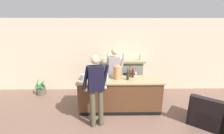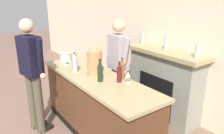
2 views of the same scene
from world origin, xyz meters
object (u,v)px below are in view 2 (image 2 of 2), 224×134
potted_plant_corner (77,65)px  ice_bucket_steel (66,57)px  copper_dispenser (95,61)px  wine_bottle_merlot_tall (122,70)px  wine_bottle_port_short (100,72)px  wine_bottle_riesling_slim (119,73)px  wine_glass_back_row (128,75)px  person_customer (32,72)px  wine_bottle_burgundy_dark (75,63)px  person_bartender (118,67)px  wine_bottle_rose_blush (91,60)px  fireplace_stone (164,83)px  wine_glass_by_dispenser (65,59)px

potted_plant_corner → ice_bucket_steel: size_ratio=2.55×
copper_dispenser → wine_bottle_merlot_tall: bearing=28.3°
wine_bottle_merlot_tall → wine_bottle_port_short: (-0.11, -0.31, 0.00)m
wine_bottle_riesling_slim → potted_plant_corner: bearing=163.8°
wine_glass_back_row → wine_bottle_merlot_tall: bearing=170.5°
person_customer → wine_bottle_riesling_slim: person_customer is taller
wine_bottle_riesling_slim → wine_glass_back_row: size_ratio=1.78×
ice_bucket_steel → wine_bottle_burgundy_dark: wine_bottle_burgundy_dark is taller
person_bartender → wine_bottle_port_short: person_bartender is taller
potted_plant_corner → wine_bottle_rose_blush: size_ratio=2.05×
potted_plant_corner → fireplace_stone: bearing=3.9°
fireplace_stone → ice_bucket_steel: fireplace_stone is taller
wine_glass_by_dispenser → person_customer: bearing=-74.9°
ice_bucket_steel → wine_bottle_rose_blush: 0.62m
ice_bucket_steel → wine_bottle_riesling_slim: 1.42m
wine_bottle_riesling_slim → wine_bottle_rose_blush: 0.82m
ice_bucket_steel → person_bartender: bearing=32.8°
person_customer → copper_dispenser: person_customer is taller
wine_glass_by_dispenser → person_bartender: bearing=45.9°
person_bartender → wine_glass_by_dispenser: bearing=-134.1°
fireplace_stone → wine_bottle_burgundy_dark: (-0.60, -1.46, 0.49)m
wine_bottle_merlot_tall → wine_glass_back_row: bearing=-9.5°
potted_plant_corner → person_customer: (2.24, -1.86, 0.80)m
wine_glass_by_dispenser → wine_glass_back_row: bearing=15.6°
ice_bucket_steel → wine_bottle_merlot_tall: (1.34, 0.28, 0.06)m
wine_bottle_riesling_slim → wine_glass_back_row: 0.13m
copper_dispenser → fireplace_stone: bearing=76.4°
potted_plant_corner → wine_bottle_rose_blush: wine_bottle_rose_blush is taller
wine_bottle_merlot_tall → wine_glass_back_row: wine_bottle_merlot_tall is taller
person_customer → wine_bottle_burgundy_dark: person_customer is taller
wine_bottle_burgundy_dark → wine_bottle_merlot_tall: 0.81m
fireplace_stone → wine_glass_by_dispenser: bearing=-125.2°
wine_bottle_port_short → wine_bottle_merlot_tall: bearing=71.3°
person_bartender → person_customer: bearing=-110.3°
potted_plant_corner → wine_bottle_merlot_tall: size_ratio=1.93×
potted_plant_corner → wine_glass_back_row: (3.36, -0.87, 0.87)m
person_bartender → wine_bottle_merlot_tall: person_bartender is taller
person_customer → wine_bottle_burgundy_dark: bearing=67.5°
person_bartender → wine_bottle_port_short: 0.71m
person_bartender → wine_bottle_merlot_tall: bearing=-31.2°
wine_bottle_riesling_slim → wine_glass_back_row: wine_bottle_riesling_slim is taller
person_bartender → wine_bottle_riesling_slim: 0.67m
copper_dispenser → wine_bottle_merlot_tall: copper_dispenser is taller
wine_bottle_port_short → wine_glass_by_dispenser: size_ratio=1.94×
wine_glass_back_row → ice_bucket_steel: bearing=-170.6°
wine_bottle_port_short → copper_dispenser: bearing=162.4°
fireplace_stone → person_bartender: person_bartender is taller
person_customer → wine_bottle_port_short: size_ratio=5.61×
fireplace_stone → wine_bottle_port_short: fireplace_stone is taller
ice_bucket_steel → wine_glass_back_row: wine_glass_back_row is taller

